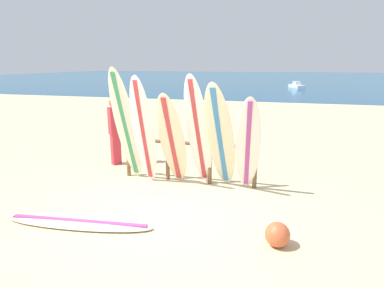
# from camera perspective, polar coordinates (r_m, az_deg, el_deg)

# --- Properties ---
(ground_plane) EXTENTS (120.00, 120.00, 0.00)m
(ground_plane) POSITION_cam_1_polar(r_m,az_deg,el_deg) (6.03, -5.20, -11.74)
(ground_plane) COLOR #D3BC8C
(ocean_water) EXTENTS (120.00, 80.00, 0.01)m
(ocean_water) POSITION_cam_1_polar(r_m,az_deg,el_deg) (63.16, 14.00, 11.05)
(ocean_water) COLOR navy
(ocean_water) RESTS_ON ground
(surfboard_rack) EXTENTS (3.03, 0.09, 1.03)m
(surfboard_rack) POSITION_cam_1_polar(r_m,az_deg,el_deg) (7.29, -0.63, -1.64)
(surfboard_rack) COLOR brown
(surfboard_rack) RESTS_ON ground
(surfboard_leaning_far_left) EXTENTS (0.63, 0.91, 2.54)m
(surfboard_leaning_far_left) POSITION_cam_1_polar(r_m,az_deg,el_deg) (7.31, -11.34, 3.11)
(surfboard_leaning_far_left) COLOR white
(surfboard_leaning_far_left) RESTS_ON ground
(surfboard_leaning_left) EXTENTS (0.54, 0.70, 2.38)m
(surfboard_leaning_left) POSITION_cam_1_polar(r_m,az_deg,el_deg) (7.05, -8.34, 2.18)
(surfboard_leaning_left) COLOR white
(surfboard_leaning_left) RESTS_ON ground
(surfboard_leaning_center_left) EXTENTS (0.64, 0.94, 2.06)m
(surfboard_leaning_center_left) POSITION_cam_1_polar(r_m,az_deg,el_deg) (6.90, -3.46, 0.68)
(surfboard_leaning_center_left) COLOR beige
(surfboard_leaning_center_left) RESTS_ON ground
(surfboard_leaning_center) EXTENTS (0.64, 0.99, 2.42)m
(surfboard_leaning_center) POSITION_cam_1_polar(r_m,az_deg,el_deg) (6.80, 1.10, 2.06)
(surfboard_leaning_center) COLOR white
(surfboard_leaning_center) RESTS_ON ground
(surfboard_leaning_center_right) EXTENTS (0.71, 1.19, 2.29)m
(surfboard_leaning_center_right) POSITION_cam_1_polar(r_m,az_deg,el_deg) (6.59, 4.89, 1.06)
(surfboard_leaning_center_right) COLOR beige
(surfboard_leaning_center_right) RESTS_ON ground
(surfboard_leaning_right) EXTENTS (0.59, 0.79, 2.01)m
(surfboard_leaning_right) POSITION_cam_1_polar(r_m,az_deg,el_deg) (6.66, 9.62, -0.17)
(surfboard_leaning_right) COLOR white
(surfboard_leaning_right) RESTS_ON ground
(surfboard_lying_on_sand) EXTENTS (2.58, 0.79, 0.08)m
(surfboard_lying_on_sand) POSITION_cam_1_polar(r_m,az_deg,el_deg) (5.90, -18.98, -12.67)
(surfboard_lying_on_sand) COLOR beige
(surfboard_lying_on_sand) RESTS_ON ground
(beachgoer_standing) EXTENTS (0.31, 0.33, 1.75)m
(beachgoer_standing) POSITION_cam_1_polar(r_m,az_deg,el_deg) (8.73, -13.20, 2.66)
(beachgoer_standing) COLOR #D8333F
(beachgoer_standing) RESTS_ON ground
(small_boat_offshore) EXTENTS (1.68, 2.80, 0.71)m
(small_boat_offshore) POSITION_cam_1_polar(r_m,az_deg,el_deg) (37.22, 17.60, 9.57)
(small_boat_offshore) COLOR silver
(small_boat_offshore) RESTS_ON ocean_water
(beach_ball) EXTENTS (0.36, 0.36, 0.36)m
(beach_ball) POSITION_cam_1_polar(r_m,az_deg,el_deg) (5.10, 14.54, -14.89)
(beach_ball) COLOR #CC5933
(beach_ball) RESTS_ON ground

